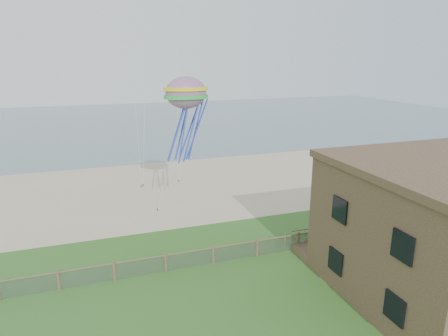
{
  "coord_description": "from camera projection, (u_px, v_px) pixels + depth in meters",
  "views": [
    {
      "loc": [
        -6.73,
        -15.56,
        12.55
      ],
      "look_at": [
        1.41,
        8.0,
        5.61
      ],
      "focal_mm": 32.0,
      "sensor_mm": 36.0,
      "label": 1
    }
  ],
  "objects": [
    {
      "name": "picnic_table",
      "position": [
        332.0,
        253.0,
        25.74
      ],
      "size": [
        1.85,
        1.49,
        0.72
      ],
      "primitive_type": null,
      "rotation": [
        0.0,
        0.0,
        -0.13
      ],
      "color": "brown",
      "rests_on": "ground"
    },
    {
      "name": "octopus_kite",
      "position": [
        187.0,
        117.0,
        29.43
      ],
      "size": [
        3.84,
        3.21,
        6.77
      ],
      "primitive_type": null,
      "rotation": [
        0.0,
        0.0,
        0.31
      ],
      "color": "orange"
    },
    {
      "name": "chainlink_fence",
      "position": [
        213.0,
        256.0,
        24.96
      ],
      "size": [
        36.2,
        0.2,
        1.25
      ],
      "primitive_type": null,
      "color": "brown",
      "rests_on": "ground"
    },
    {
      "name": "ocean",
      "position": [
        123.0,
        122.0,
        79.75
      ],
      "size": [
        160.0,
        68.0,
        0.02
      ],
      "primitive_type": "cube",
      "color": "slate",
      "rests_on": "ground"
    },
    {
      "name": "motel_deck",
      "position": [
        392.0,
        237.0,
        28.22
      ],
      "size": [
        15.0,
        2.0,
        0.5
      ],
      "primitive_type": "cube",
      "color": "brown",
      "rests_on": "ground"
    },
    {
      "name": "ground",
      "position": [
        250.0,
        321.0,
        19.65
      ],
      "size": [
        160.0,
        160.0,
        0.0
      ],
      "primitive_type": "plane",
      "color": "#366021",
      "rests_on": "ground"
    },
    {
      "name": "sand_beach",
      "position": [
        165.0,
        188.0,
        39.68
      ],
      "size": [
        72.0,
        20.0,
        0.02
      ],
      "primitive_type": "cube",
      "color": "tan",
      "rests_on": "ground"
    }
  ]
}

